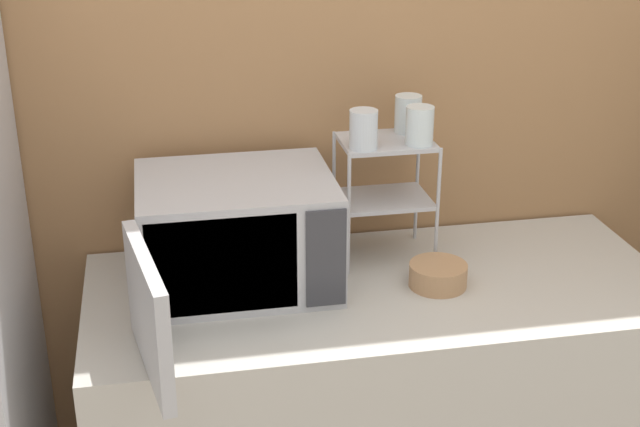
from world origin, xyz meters
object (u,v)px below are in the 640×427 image
at_px(glass_back_right, 408,114).
at_px(bowl, 438,275).
at_px(microwave, 233,235).
at_px(dish_rack, 385,174).
at_px(glass_front_left, 363,129).
at_px(glass_front_right, 420,126).

distance_m(glass_back_right, bowl, 0.45).
bearing_deg(microwave, bowl, -11.35).
relative_size(dish_rack, bowl, 2.24).
bearing_deg(glass_front_left, microwave, -172.31).
xyz_separation_m(dish_rack, bowl, (0.09, -0.21, -0.22)).
bearing_deg(bowl, dish_rack, 114.19).
relative_size(microwave, dish_rack, 2.34).
bearing_deg(dish_rack, bowl, -65.81).
bearing_deg(glass_back_right, glass_front_right, -90.22).
xyz_separation_m(glass_back_right, bowl, (0.02, -0.27, -0.37)).
relative_size(microwave, glass_front_right, 7.81).
xyz_separation_m(dish_rack, glass_back_right, (0.08, 0.06, 0.15)).
xyz_separation_m(glass_front_left, glass_front_right, (0.15, 0.00, 0.00)).
relative_size(glass_front_right, bowl, 0.67).
height_order(glass_front_right, bowl, glass_front_right).
height_order(microwave, glass_front_left, glass_front_left).
distance_m(dish_rack, glass_back_right, 0.18).
distance_m(microwave, glass_back_right, 0.59).
bearing_deg(glass_front_right, microwave, -174.21).
xyz_separation_m(glass_front_right, bowl, (0.02, -0.16, -0.37)).
bearing_deg(dish_rack, glass_front_right, -35.10).
height_order(microwave, glass_back_right, glass_back_right).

